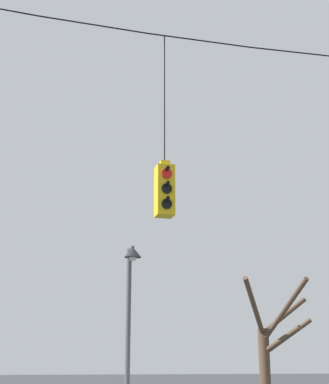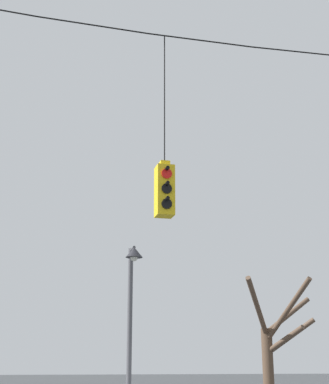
{
  "view_description": "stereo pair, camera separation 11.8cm",
  "coord_description": "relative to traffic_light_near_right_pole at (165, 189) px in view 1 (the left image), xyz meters",
  "views": [
    {
      "loc": [
        -3.45,
        -10.85,
        1.75
      ],
      "look_at": [
        -0.8,
        -0.3,
        4.95
      ],
      "focal_mm": 55.0,
      "sensor_mm": 36.0,
      "label": 1
    },
    {
      "loc": [
        -3.34,
        -10.88,
        1.75
      ],
      "look_at": [
        -0.8,
        -0.3,
        4.95
      ],
      "focal_mm": 55.0,
      "sensor_mm": 36.0,
      "label": 2
    }
  ],
  "objects": [
    {
      "name": "bare_tree",
      "position": [
        5.78,
        8.4,
        -2.78
      ],
      "size": [
        3.08,
        2.41,
        4.46
      ],
      "color": "brown",
      "rests_on": "ground_plane"
    },
    {
      "name": "street_lamp",
      "position": [
        -0.05,
        3.11,
        -1.91
      ],
      "size": [
        0.4,
        0.71,
        4.46
      ],
      "color": "#515156",
      "rests_on": "ground_plane"
    },
    {
      "name": "traffic_light_near_right_pole",
      "position": [
        0.0,
        0.0,
        0.0
      ],
      "size": [
        0.34,
        0.58,
        3.9
      ],
      "color": "yellow"
    },
    {
      "name": "span_wire",
      "position": [
        0.8,
        -0.0,
        3.48
      ],
      "size": [
        15.88,
        0.03,
        0.39
      ],
      "color": "black"
    }
  ]
}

